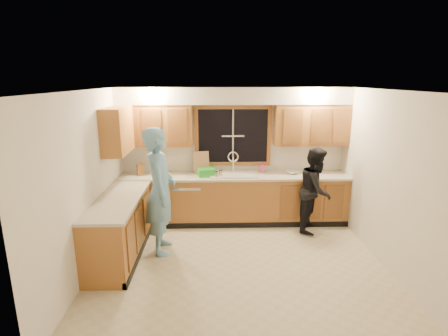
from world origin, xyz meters
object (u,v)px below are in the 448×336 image
object	(u,v)px
dishwasher	(188,202)
woman	(316,190)
soap_bottle	(262,167)
sink	(234,178)
bowl	(292,173)
knife_block	(140,170)
stove	(109,245)
man	(160,191)
dish_crate	(206,172)

from	to	relation	value
dishwasher	woman	bearing A→B (deg)	-10.09
soap_bottle	sink	bearing A→B (deg)	-160.86
woman	bowl	world-z (taller)	woman
sink	knife_block	world-z (taller)	sink
dishwasher	stove	distance (m)	2.04
dishwasher	knife_block	distance (m)	1.06
stove	man	bearing A→B (deg)	49.10
sink	soap_bottle	xyz separation A→B (m)	(0.56, 0.19, 0.15)
man	knife_block	bearing A→B (deg)	19.33
stove	woman	xyz separation A→B (m)	(3.22, 1.41, 0.30)
man	bowl	world-z (taller)	man
woman	dish_crate	size ratio (longest dim) A/B	5.07
woman	dish_crate	distance (m)	1.98
woman	dish_crate	world-z (taller)	woman
stove	dish_crate	size ratio (longest dim) A/B	3.03
woman	bowl	distance (m)	0.60
sink	dish_crate	size ratio (longest dim) A/B	2.89
woman	dish_crate	bearing A→B (deg)	106.25
man	dish_crate	size ratio (longest dim) A/B	6.61
dish_crate	soap_bottle	xyz separation A→B (m)	(1.06, 0.23, 0.03)
sink	dish_crate	distance (m)	0.52
dishwasher	knife_block	xyz separation A→B (m)	(-0.86, 0.04, 0.61)
sink	stove	size ratio (longest dim) A/B	0.96
dishwasher	bowl	xyz separation A→B (m)	(1.95, 0.06, 0.53)
sink	man	bearing A→B (deg)	-136.77
sink	bowl	distance (m)	1.10
stove	soap_bottle	world-z (taller)	soap_bottle
stove	knife_block	world-z (taller)	knife_block
dish_crate	bowl	distance (m)	1.61
man	bowl	xyz separation A→B (m)	(2.28, 1.15, -0.04)
dishwasher	man	xyz separation A→B (m)	(-0.33, -1.10, 0.57)
sink	soap_bottle	bearing A→B (deg)	19.14
man	bowl	bearing A→B (deg)	-68.84
soap_bottle	man	bearing A→B (deg)	-143.12
dishwasher	dish_crate	world-z (taller)	dish_crate
man	knife_block	xyz separation A→B (m)	(-0.53, 1.14, 0.04)
man	bowl	distance (m)	2.56
knife_block	soap_bottle	world-z (taller)	knife_block
woman	knife_block	bearing A→B (deg)	109.35
dishwasher	dish_crate	xyz separation A→B (m)	(0.34, -0.02, 0.58)
dishwasher	soap_bottle	xyz separation A→B (m)	(1.41, 0.21, 0.61)
man	soap_bottle	size ratio (longest dim) A/B	9.95
knife_block	bowl	distance (m)	2.81
stove	dish_crate	xyz separation A→B (m)	(1.29, 1.79, 0.54)
dishwasher	knife_block	world-z (taller)	knife_block
knife_block	dish_crate	size ratio (longest dim) A/B	0.70
soap_bottle	woman	bearing A→B (deg)	-35.24
sink	knife_block	bearing A→B (deg)	179.02
sink	woman	xyz separation A→B (m)	(1.42, -0.42, -0.11)
sink	soap_bottle	distance (m)	0.61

